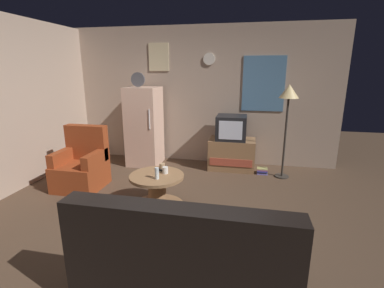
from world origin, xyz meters
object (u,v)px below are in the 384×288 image
crt_tv (231,128)px  book_stack (262,171)px  fridge (144,126)px  remote_control (162,170)px  tv_stand (232,154)px  mug_ceramic_white (165,170)px  mug_ceramic_tan (162,167)px  couch (185,263)px  armchair (82,166)px  coffee_table (157,192)px  standing_lamp (288,99)px  wine_glass (157,173)px

crt_tv → book_stack: size_ratio=2.92×
fridge → remote_control: fridge is taller
tv_stand → remote_control: bearing=-117.3°
mug_ceramic_white → mug_ceramic_tan: size_ratio=1.00×
tv_stand → mug_ceramic_white: bearing=-114.6°
book_stack → couch: bearing=-103.6°
armchair → mug_ceramic_white: bearing=-14.3°
fridge → mug_ceramic_white: size_ratio=19.67×
couch → armchair: bearing=138.6°
mug_ceramic_tan → armchair: armchair is taller
couch → coffee_table: bearing=116.9°
standing_lamp → remote_control: bearing=-141.6°
crt_tv → couch: crt_tv is taller
crt_tv → couch: size_ratio=0.32×
standing_lamp → remote_control: standing_lamp is taller
coffee_table → standing_lamp: bearing=40.8°
crt_tv → couch: bearing=-92.5°
tv_stand → mug_ceramic_white: (-0.78, -1.70, 0.24)m
coffee_table → mug_ceramic_tan: bearing=86.7°
standing_lamp → book_stack: standing_lamp is taller
wine_glass → remote_control: size_ratio=1.00×
fridge → crt_tv: size_ratio=3.28×
mug_ceramic_tan → couch: size_ratio=0.05×
tv_stand → book_stack: tv_stand is taller
mug_ceramic_white → tv_stand: bearing=65.4°
remote_control → mug_ceramic_tan: bearing=140.2°
couch → mug_ceramic_white: bearing=112.6°
coffee_table → couch: 1.57m
tv_stand → coffee_table: size_ratio=1.17×
coffee_table → mug_ceramic_tan: (0.01, 0.20, 0.28)m
coffee_table → mug_ceramic_tan: mug_ceramic_tan is taller
fridge → mug_ceramic_tan: (0.83, -1.52, -0.23)m
fridge → standing_lamp: (2.59, -0.20, 0.60)m
standing_lamp → crt_tv: bearing=164.6°
couch → book_stack: (0.73, 3.01, -0.26)m
mug_ceramic_tan → remote_control: mug_ceramic_tan is taller
standing_lamp → couch: standing_lamp is taller
fridge → armchair: fridge is taller
fridge → remote_control: bearing=-61.6°
couch → crt_tv: bearing=87.5°
tv_stand → wine_glass: wine_glass is taller
armchair → crt_tv: bearing=30.4°
coffee_table → couch: size_ratio=0.42×
crt_tv → remote_control: crt_tv is taller
mug_ceramic_white → couch: 1.61m
couch → book_stack: 3.11m
crt_tv → book_stack: crt_tv is taller
standing_lamp → remote_control: 2.38m
fridge → coffee_table: (0.82, -1.73, -0.52)m
fridge → crt_tv: bearing=1.7°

